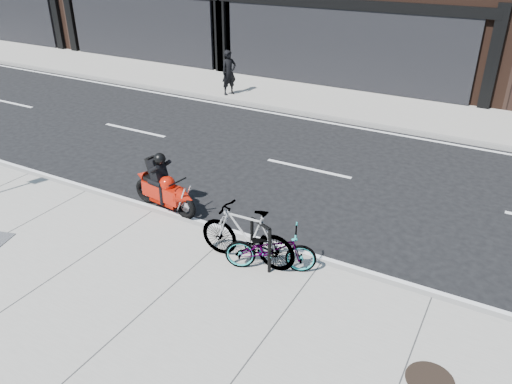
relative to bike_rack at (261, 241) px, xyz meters
The scene contains 9 objects.
ground 2.89m from the bike_rack, 112.09° to the left, with size 120.00×120.00×0.00m, color black.
sidewalk_near 2.69m from the bike_rack, 113.73° to the right, with size 60.00×6.00×0.13m, color gray.
sidewalk_far 10.42m from the bike_rack, 95.82° to the left, with size 60.00×3.50×0.13m, color gray.
bike_rack is the anchor object (origin of this frame).
bicycle_front 0.23m from the bike_rack, ahead, with size 0.57×1.65×0.86m, color gray.
bicycle_rear 0.28m from the bike_rack, behind, with size 0.54×1.91×1.15m, color gray.
motorcycle 3.07m from the bike_rack, 161.20° to the left, with size 1.85×0.61×1.38m.
pedestrian 11.08m from the bike_rack, 124.68° to the left, with size 0.60×0.39×1.65m, color black.
manhole_cover 3.54m from the bike_rack, 20.08° to the right, with size 0.66×0.66×0.01m, color black.
Camera 1 is at (4.63, -9.20, 5.55)m, focal length 35.00 mm.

